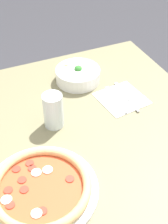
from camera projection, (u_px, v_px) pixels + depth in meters
name	position (u px, v px, depth m)	size (l,w,h in m)	color
dining_table	(72.00, 161.00, 1.12)	(1.08, 1.07, 0.74)	#706B4C
pizza	(41.00, 188.00, 0.89)	(0.33, 0.33, 0.04)	white
bowl	(78.00, 74.00, 1.30)	(0.19, 0.19, 0.07)	white
napkin	(122.00, 98.00, 1.23)	(0.19, 0.19, 0.00)	white
fork	(116.00, 100.00, 1.21)	(0.02, 0.18, 0.00)	silver
knife	(127.00, 98.00, 1.22)	(0.02, 0.20, 0.01)	silver
glass	(53.00, 111.00, 1.07)	(0.07, 0.07, 0.13)	silver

